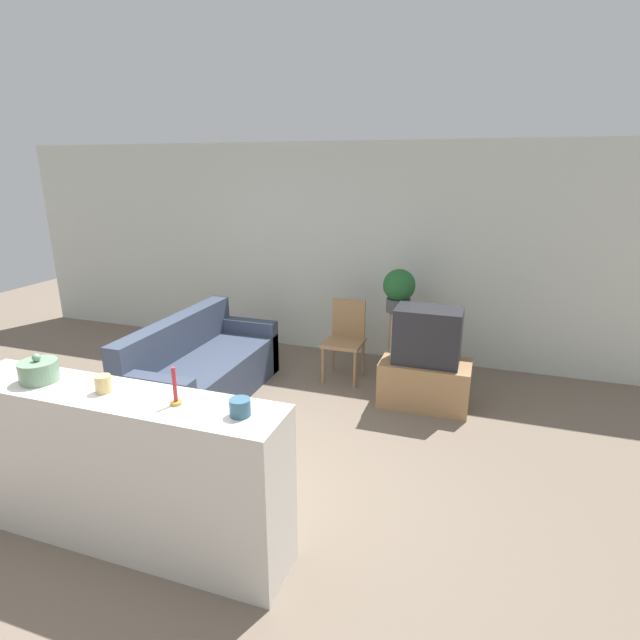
{
  "coord_description": "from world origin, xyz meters",
  "views": [
    {
      "loc": [
        2.1,
        -2.72,
        2.41
      ],
      "look_at": [
        0.48,
        2.04,
        0.85
      ],
      "focal_mm": 28.0,
      "sensor_mm": 36.0,
      "label": 1
    }
  ],
  "objects_px": {
    "couch": "(202,371)",
    "potted_plant": "(399,289)",
    "decorative_bowl": "(39,371)",
    "television": "(427,335)",
    "wooden_chair": "(346,336)"
  },
  "relations": [
    {
      "from": "couch",
      "to": "decorative_bowl",
      "type": "xyz_separation_m",
      "value": [
        0.12,
        -2.03,
        0.84
      ]
    },
    {
      "from": "wooden_chair",
      "to": "potted_plant",
      "type": "xyz_separation_m",
      "value": [
        0.56,
        0.23,
        0.55
      ]
    },
    {
      "from": "couch",
      "to": "wooden_chair",
      "type": "bearing_deg",
      "value": 39.23
    },
    {
      "from": "television",
      "to": "potted_plant",
      "type": "height_order",
      "value": "potted_plant"
    },
    {
      "from": "television",
      "to": "wooden_chair",
      "type": "xyz_separation_m",
      "value": [
        -0.98,
        0.43,
        -0.25
      ]
    },
    {
      "from": "television",
      "to": "potted_plant",
      "type": "relative_size",
      "value": 1.35
    },
    {
      "from": "couch",
      "to": "potted_plant",
      "type": "bearing_deg",
      "value": 34.67
    },
    {
      "from": "couch",
      "to": "potted_plant",
      "type": "relative_size",
      "value": 3.91
    },
    {
      "from": "wooden_chair",
      "to": "potted_plant",
      "type": "bearing_deg",
      "value": 22.03
    },
    {
      "from": "television",
      "to": "potted_plant",
      "type": "bearing_deg",
      "value": 122.46
    },
    {
      "from": "couch",
      "to": "potted_plant",
      "type": "distance_m",
      "value": 2.38
    },
    {
      "from": "potted_plant",
      "to": "decorative_bowl",
      "type": "relative_size",
      "value": 2.08
    },
    {
      "from": "potted_plant",
      "to": "television",
      "type": "bearing_deg",
      "value": -57.54
    },
    {
      "from": "television",
      "to": "decorative_bowl",
      "type": "bearing_deg",
      "value": -129.06
    },
    {
      "from": "wooden_chair",
      "to": "potted_plant",
      "type": "height_order",
      "value": "potted_plant"
    }
  ]
}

